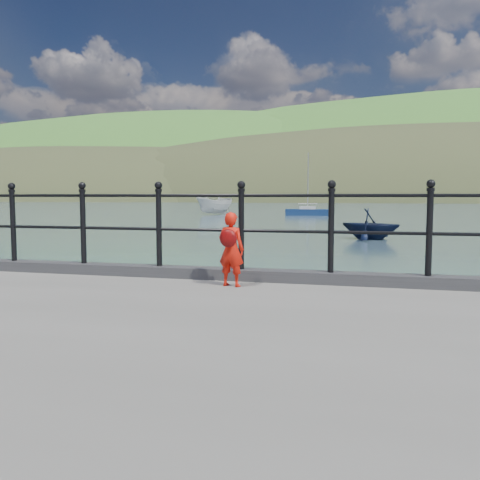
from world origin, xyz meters
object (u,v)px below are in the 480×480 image
(railing, at_px, (199,219))
(launch_navy, at_px, (370,224))
(child, at_px, (231,249))
(launch_white, at_px, (215,205))
(sailboat_port, at_px, (308,212))

(railing, relative_size, launch_navy, 6.22)
(railing, distance_m, child, 0.86)
(child, relative_size, launch_white, 0.17)
(child, distance_m, launch_white, 52.60)
(launch_white, distance_m, sailboat_port, 10.79)
(launch_white, xyz_separation_m, sailboat_port, (10.76, -0.12, -0.72))
(child, xyz_separation_m, launch_white, (-15.72, 50.19, -0.42))
(launch_white, relative_size, sailboat_port, 0.77)
(railing, bearing_deg, sailboat_port, 95.03)
(railing, bearing_deg, child, -40.76)
(launch_navy, xyz_separation_m, sailboat_port, (-6.68, 30.44, -0.43))
(launch_white, bearing_deg, railing, -45.80)
(sailboat_port, bearing_deg, launch_white, -179.53)
(launch_white, height_order, sailboat_port, sailboat_port)
(launch_navy, height_order, sailboat_port, sailboat_port)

